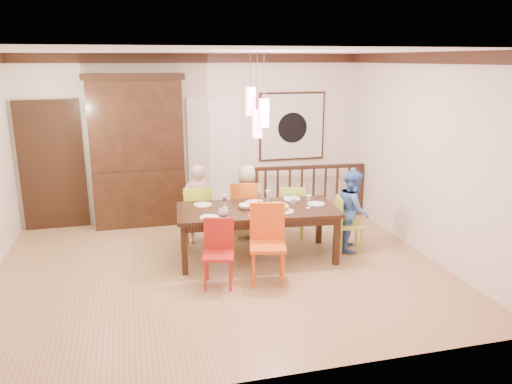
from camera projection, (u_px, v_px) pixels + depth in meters
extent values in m
plane|color=#A97851|center=(222.00, 269.00, 6.88)|extent=(6.00, 6.00, 0.00)
plane|color=white|center=(218.00, 51.00, 6.13)|extent=(6.00, 6.00, 0.00)
plane|color=silver|center=(195.00, 138.00, 8.84)|extent=(6.00, 0.00, 6.00)
plane|color=silver|center=(424.00, 156.00, 7.22)|extent=(0.00, 5.00, 5.00)
cube|color=black|center=(53.00, 168.00, 8.32)|extent=(1.04, 0.07, 2.24)
cube|color=silver|center=(215.00, 159.00, 9.00)|extent=(0.97, 0.05, 2.22)
cube|color=black|center=(292.00, 126.00, 9.21)|extent=(1.25, 0.04, 1.25)
cube|color=silver|center=(292.00, 127.00, 9.18)|extent=(1.18, 0.02, 1.18)
cylinder|color=black|center=(293.00, 128.00, 9.17)|extent=(0.56, 0.01, 0.56)
cube|color=#FF4C6C|center=(251.00, 101.00, 6.74)|extent=(0.11, 0.11, 0.38)
cylinder|color=black|center=(250.00, 69.00, 6.63)|extent=(0.01, 0.01, 0.46)
cube|color=#FF4C6C|center=(264.00, 113.00, 6.72)|extent=(0.11, 0.11, 0.38)
cylinder|color=black|center=(264.00, 75.00, 6.59)|extent=(0.01, 0.01, 0.61)
cube|color=#FF4C6C|center=(257.00, 124.00, 6.79)|extent=(0.11, 0.11, 0.38)
cylinder|color=black|center=(257.00, 81.00, 6.64)|extent=(0.01, 0.01, 0.76)
cube|color=black|center=(257.00, 210.00, 7.10)|extent=(2.34, 1.23, 0.05)
cube|color=black|center=(181.00, 231.00, 7.35)|extent=(0.09, 0.09, 0.70)
cube|color=black|center=(315.00, 220.00, 7.86)|extent=(0.09, 0.09, 0.70)
cube|color=black|center=(188.00, 252.00, 6.54)|extent=(0.09, 0.09, 0.70)
cube|color=black|center=(337.00, 239.00, 7.04)|extent=(0.09, 0.09, 0.70)
cube|color=black|center=(250.00, 206.00, 7.55)|extent=(2.06, 0.22, 0.10)
cube|color=black|center=(266.00, 225.00, 6.70)|extent=(2.06, 0.22, 0.10)
cube|color=#ACD12D|center=(198.00, 215.00, 7.74)|extent=(0.46, 0.46, 0.04)
cube|color=#ACD12D|center=(197.00, 200.00, 7.67)|extent=(0.43, 0.08, 0.47)
cylinder|color=#ACD12D|center=(189.00, 234.00, 7.59)|extent=(0.04, 0.04, 0.45)
cylinder|color=#ACD12D|center=(211.00, 232.00, 7.68)|extent=(0.04, 0.04, 0.45)
cylinder|color=#ACD12D|center=(186.00, 227.00, 7.92)|extent=(0.04, 0.04, 0.45)
cylinder|color=#ACD12D|center=(207.00, 225.00, 8.00)|extent=(0.04, 0.04, 0.45)
cube|color=#D16316|center=(245.00, 211.00, 7.95)|extent=(0.53, 0.53, 0.04)
cube|color=#D16316|center=(245.00, 195.00, 7.88)|extent=(0.43, 0.15, 0.48)
cylinder|color=#D16316|center=(237.00, 229.00, 7.80)|extent=(0.04, 0.04, 0.45)
cylinder|color=#D16316|center=(258.00, 227.00, 7.89)|extent=(0.04, 0.04, 0.45)
cylinder|color=#D16316|center=(232.00, 222.00, 8.13)|extent=(0.04, 0.04, 0.45)
cylinder|color=#D16316|center=(253.00, 221.00, 8.22)|extent=(0.04, 0.04, 0.45)
cube|color=#A0CE3D|center=(292.00, 212.00, 8.02)|extent=(0.49, 0.49, 0.04)
cube|color=#A0CE3D|center=(293.00, 198.00, 7.95)|extent=(0.39, 0.15, 0.43)
cylinder|color=#A0CE3D|center=(286.00, 229.00, 7.88)|extent=(0.03, 0.03, 0.41)
cylinder|color=#A0CE3D|center=(305.00, 227.00, 7.96)|extent=(0.03, 0.03, 0.41)
cylinder|color=#A0CE3D|center=(280.00, 223.00, 8.18)|extent=(0.03, 0.03, 0.41)
cylinder|color=#A0CE3D|center=(298.00, 221.00, 8.26)|extent=(0.03, 0.03, 0.41)
cube|color=#A71C17|center=(218.00, 255.00, 6.28)|extent=(0.47, 0.47, 0.04)
cube|color=#A71C17|center=(218.00, 238.00, 6.22)|extent=(0.38, 0.13, 0.42)
cylinder|color=#A71C17|center=(208.00, 277.00, 6.15)|extent=(0.03, 0.03, 0.40)
cylinder|color=#A71C17|center=(233.00, 275.00, 6.22)|extent=(0.03, 0.03, 0.40)
cylinder|color=#A71C17|center=(204.00, 267.00, 6.44)|extent=(0.03, 0.03, 0.40)
cylinder|color=#A71C17|center=(228.00, 265.00, 6.51)|extent=(0.03, 0.03, 0.40)
cube|color=#E25214|center=(268.00, 246.00, 6.37)|extent=(0.55, 0.55, 0.04)
cube|color=#E25214|center=(268.00, 226.00, 6.30)|extent=(0.45, 0.15, 0.50)
cylinder|color=#E25214|center=(257.00, 272.00, 6.22)|extent=(0.04, 0.04, 0.48)
cylinder|color=#E25214|center=(286.00, 269.00, 6.31)|extent=(0.04, 0.04, 0.48)
cylinder|color=#E25214|center=(250.00, 260.00, 6.57)|extent=(0.04, 0.04, 0.48)
cylinder|color=#E25214|center=(277.00, 258.00, 6.65)|extent=(0.04, 0.04, 0.48)
cube|color=#B0BC34|center=(349.00, 225.00, 7.46)|extent=(0.44, 0.44, 0.04)
cube|color=#B0BC34|center=(350.00, 211.00, 7.40)|extent=(0.10, 0.38, 0.41)
cylinder|color=#B0BC34|center=(344.00, 242.00, 7.33)|extent=(0.03, 0.03, 0.39)
cylinder|color=#B0BC34|center=(363.00, 240.00, 7.40)|extent=(0.03, 0.03, 0.39)
cylinder|color=#B0BC34|center=(335.00, 235.00, 7.61)|extent=(0.03, 0.03, 0.39)
cylinder|color=#B0BC34|center=(354.00, 234.00, 7.69)|extent=(0.03, 0.03, 0.39)
cube|color=black|center=(141.00, 197.00, 8.64)|extent=(1.53, 0.44, 0.98)
cube|color=black|center=(136.00, 124.00, 8.34)|extent=(1.53, 0.40, 1.53)
cube|color=black|center=(136.00, 123.00, 8.52)|extent=(1.31, 0.02, 1.31)
cube|color=black|center=(133.00, 76.00, 8.14)|extent=(1.64, 0.44, 0.10)
cube|color=black|center=(255.00, 196.00, 8.81)|extent=(0.13, 0.13, 0.92)
cube|color=black|center=(357.00, 189.00, 9.28)|extent=(0.13, 0.13, 0.92)
cube|color=black|center=(308.00, 167.00, 8.93)|extent=(2.08, 0.24, 0.06)
cube|color=black|center=(307.00, 214.00, 9.15)|extent=(1.96, 0.21, 0.05)
imported|color=#D5A2A4|center=(197.00, 204.00, 7.73)|extent=(0.50, 0.38, 1.26)
imported|color=#BBB78D|center=(247.00, 201.00, 7.99)|extent=(0.62, 0.43, 1.20)
imported|color=#4674C5|center=(353.00, 210.00, 7.47)|extent=(0.65, 0.72, 1.23)
imported|color=gold|center=(276.00, 208.00, 6.98)|extent=(0.38, 0.38, 0.08)
imported|color=white|center=(246.00, 207.00, 7.06)|extent=(0.25, 0.25, 0.07)
imported|color=silver|center=(223.00, 212.00, 6.74)|extent=(0.15, 0.15, 0.09)
imported|color=silver|center=(294.00, 201.00, 7.29)|extent=(0.10, 0.10, 0.09)
cylinder|color=white|center=(203.00, 205.00, 7.24)|extent=(0.26, 0.26, 0.01)
cylinder|color=white|center=(254.00, 202.00, 7.36)|extent=(0.26, 0.26, 0.01)
cylinder|color=white|center=(292.00, 199.00, 7.54)|extent=(0.26, 0.26, 0.01)
cylinder|color=white|center=(209.00, 217.00, 6.66)|extent=(0.26, 0.26, 0.01)
cylinder|color=white|center=(285.00, 211.00, 6.93)|extent=(0.26, 0.26, 0.01)
cylinder|color=white|center=(316.00, 204.00, 7.28)|extent=(0.26, 0.26, 0.01)
cube|color=#D83359|center=(255.00, 216.00, 6.73)|extent=(0.18, 0.14, 0.01)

